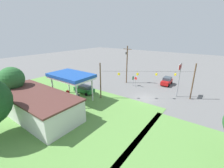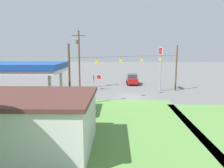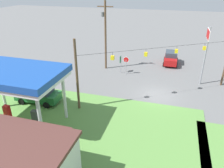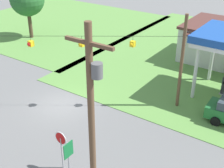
# 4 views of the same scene
# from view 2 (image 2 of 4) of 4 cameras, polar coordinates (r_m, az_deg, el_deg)

# --- Properties ---
(ground_plane) EXTENTS (160.00, 160.00, 0.00)m
(ground_plane) POSITION_cam_2_polar(r_m,az_deg,el_deg) (30.08, 5.01, -3.45)
(ground_plane) COLOR slate
(gas_station_canopy) EXTENTS (8.28, 5.24, 5.25)m
(gas_station_canopy) POSITION_cam_2_polar(r_m,az_deg,el_deg) (22.58, -23.02, 3.76)
(gas_station_canopy) COLOR silver
(gas_station_canopy) RESTS_ON ground
(fuel_pump_near) EXTENTS (0.71, 0.56, 1.56)m
(fuel_pump_near) POSITION_cam_2_polar(r_m,az_deg,el_deg) (22.70, -18.97, -6.18)
(fuel_pump_near) COLOR gray
(fuel_pump_near) RESTS_ON ground
(fuel_pump_far) EXTENTS (0.71, 0.56, 1.56)m
(fuel_pump_far) POSITION_cam_2_polar(r_m,az_deg,el_deg) (23.87, -25.67, -5.85)
(fuel_pump_far) COLOR gray
(fuel_pump_far) RESTS_ON ground
(car_at_pumps_front) EXTENTS (4.68, 2.25, 1.78)m
(car_at_pumps_front) POSITION_cam_2_polar(r_m,az_deg,el_deg) (26.81, -20.55, -3.54)
(car_at_pumps_front) COLOR #1E602D
(car_at_pumps_front) RESTS_ON ground
(car_on_crossroad) EXTENTS (2.15, 4.31, 1.93)m
(car_on_crossroad) POSITION_cam_2_polar(r_m,az_deg,el_deg) (40.77, 5.29, 1.28)
(car_on_crossroad) COLOR #AD1414
(car_on_crossroad) RESTS_ON ground
(stop_sign_roadside) EXTENTS (0.80, 0.08, 2.50)m
(stop_sign_roadside) POSITION_cam_2_polar(r_m,az_deg,el_deg) (34.79, -3.44, 1.33)
(stop_sign_roadside) COLOR #99999E
(stop_sign_roadside) RESTS_ON ground
(stop_sign_overhead) EXTENTS (0.22, 2.50, 7.10)m
(stop_sign_overhead) POSITION_cam_2_polar(r_m,az_deg,el_deg) (34.57, 12.61, 6.63)
(stop_sign_overhead) COLOR gray
(stop_sign_overhead) RESTS_ON ground
(route_sign) EXTENTS (0.10, 0.70, 2.40)m
(route_sign) POSITION_cam_2_polar(r_m,az_deg,el_deg) (35.23, -4.77, 1.24)
(route_sign) COLOR gray
(route_sign) RESTS_ON ground
(utility_pole_main) EXTENTS (2.20, 0.44, 9.46)m
(utility_pole_main) POSITION_cam_2_polar(r_m,az_deg,el_deg) (36.28, -8.67, 7.08)
(utility_pole_main) COLOR brown
(utility_pole_main) RESTS_ON ground
(signal_span_gantry) EXTENTS (14.88, 10.24, 7.13)m
(signal_span_gantry) POSITION_cam_2_polar(r_m,az_deg,el_deg) (29.49, 5.12, 4.02)
(signal_span_gantry) COLOR brown
(signal_span_gantry) RESTS_ON ground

